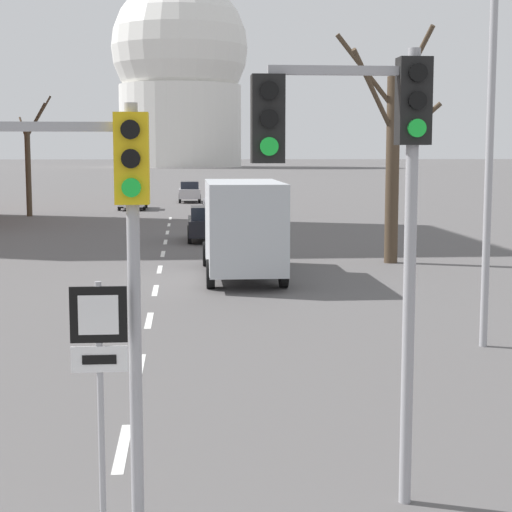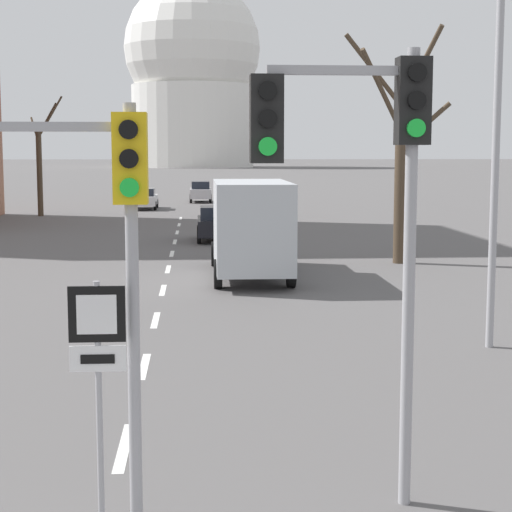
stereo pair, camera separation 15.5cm
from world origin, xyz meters
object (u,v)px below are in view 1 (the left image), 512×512
Objects in this scene: sedan_near_left at (217,203)px; sedan_far_left at (206,223)px; traffic_signal_centre_tall at (55,209)px; delivery_truck at (242,225)px; route_sign_post at (100,362)px; street_lamp_right at (480,69)px; sedan_near_right at (190,192)px; traffic_signal_near_right at (363,163)px; sedan_mid_centre at (133,198)px.

sedan_near_left is 14.93m from sedan_far_left.
traffic_signal_centre_tall is at bearing -94.33° from sedan_near_left.
sedan_near_left is 1.09× the size of sedan_far_left.
sedan_near_left is at bearing 85.90° from sedan_far_left.
delivery_truck is at bearing -85.54° from sedan_far_left.
route_sign_post is at bearing -93.75° from sedan_near_left.
traffic_signal_centre_tall is at bearing -94.44° from sedan_far_left.
traffic_signal_centre_tall is 1.09× the size of sedan_near_left.
street_lamp_right is (7.35, 8.10, 2.26)m from traffic_signal_centre_tall.
delivery_truck is (2.76, 18.59, -0.18)m from route_sign_post.
traffic_signal_near_right is at bearing -88.45° from sedan_near_right.
route_sign_post is (0.44, -0.15, -1.62)m from traffic_signal_centre_tall.
traffic_signal_centre_tall reaches higher than sedan_near_left.
sedan_mid_centre is (-9.64, 43.32, -4.99)m from street_lamp_right.
traffic_signal_near_right is at bearing -83.72° from sedan_mid_centre.
sedan_near_left is at bearing -50.00° from sedan_mid_centre.
street_lamp_right is 51.84m from sedan_near_right.
sedan_mid_centre is at bearing 102.00° from sedan_far_left.
delivery_truck is at bearing -90.40° from sedan_near_left.
sedan_near_left is at bearing -83.64° from sedan_near_right.
traffic_signal_centre_tall is 1.68× the size of route_sign_post.
route_sign_post is (-2.90, -0.47, -2.08)m from traffic_signal_near_right.
route_sign_post is 0.63× the size of sedan_mid_centre.
traffic_signal_centre_tall is 44.87m from sedan_near_left.
traffic_signal_centre_tall is at bearing -132.24° from street_lamp_right.
sedan_near_right is 0.58× the size of delivery_truck.
sedan_near_right reaches higher than sedan_mid_centre.
sedan_far_left is at bearing 86.42° from route_sign_post.
sedan_near_left is at bearing 86.25° from route_sign_post.
sedan_far_left is 0.54× the size of delivery_truck.
sedan_near_left is at bearing 85.67° from traffic_signal_centre_tall.
street_lamp_right reaches higher than route_sign_post.
sedan_near_right is at bearing 88.32° from traffic_signal_centre_tall.
traffic_signal_centre_tall is at bearing 160.65° from route_sign_post.
traffic_signal_centre_tall reaches higher than sedan_mid_centre.
traffic_signal_near_right is 0.54× the size of street_lamp_right.
route_sign_post is 51.66m from sedan_mid_centre.
traffic_signal_near_right is 29.65m from sedan_far_left.
street_lamp_right is at bearing -68.11° from delivery_truck.
street_lamp_right is at bearing 47.76° from traffic_signal_centre_tall.
sedan_mid_centre is (-2.73, 51.57, -1.12)m from route_sign_post.
sedan_near_right is (-5.61, 51.30, -4.90)m from street_lamp_right.
traffic_signal_centre_tall is 59.48m from sedan_near_right.
sedan_near_left reaches higher than sedan_mid_centre.
sedan_near_left is 0.59× the size of delivery_truck.
delivery_truck is (-4.15, 10.33, -4.05)m from street_lamp_right.
sedan_near_left is (3.38, 44.66, -2.68)m from traffic_signal_centre_tall.
sedan_near_right reaches higher than sedan_far_left.
sedan_far_left is at bearing 94.46° from delivery_truck.
sedan_near_right is at bearing 92.04° from delivery_truck.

